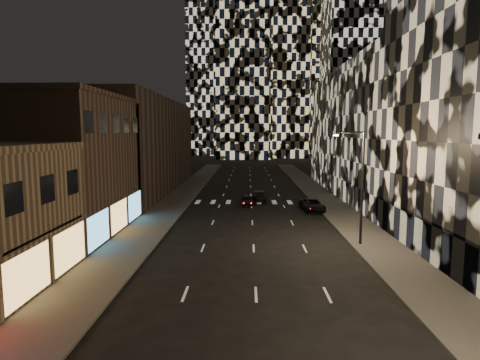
{
  "coord_description": "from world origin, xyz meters",
  "views": [
    {
      "loc": [
        -0.48,
        -1.59,
        9.04
      ],
      "look_at": [
        -0.97,
        23.97,
        6.0
      ],
      "focal_mm": 30.0,
      "sensor_mm": 36.0,
      "label": 1
    }
  ],
  "objects_px": {
    "streetlight_far": "(359,179)",
    "car_dark_rightlane": "(312,205)",
    "car_dark_midlane": "(247,200)",
    "car_dark_oncoming": "(259,196)"
  },
  "relations": [
    {
      "from": "streetlight_far",
      "to": "car_dark_rightlane",
      "type": "xyz_separation_m",
      "value": [
        -1.35,
        14.16,
        -4.66
      ]
    },
    {
      "from": "car_dark_midlane",
      "to": "car_dark_rightlane",
      "type": "height_order",
      "value": "car_dark_rightlane"
    },
    {
      "from": "car_dark_oncoming",
      "to": "car_dark_rightlane",
      "type": "distance_m",
      "value": 8.8
    },
    {
      "from": "car_dark_oncoming",
      "to": "car_dark_midlane",
      "type": "bearing_deg",
      "value": 64.01
    },
    {
      "from": "streetlight_far",
      "to": "car_dark_midlane",
      "type": "bearing_deg",
      "value": 116.43
    },
    {
      "from": "car_dark_rightlane",
      "to": "car_dark_midlane",
      "type": "bearing_deg",
      "value": 149.43
    },
    {
      "from": "car_dark_rightlane",
      "to": "streetlight_far",
      "type": "bearing_deg",
      "value": -89.1
    },
    {
      "from": "streetlight_far",
      "to": "car_dark_oncoming",
      "type": "bearing_deg",
      "value": 109.57
    },
    {
      "from": "car_dark_midlane",
      "to": "streetlight_far",
      "type": "bearing_deg",
      "value": -67.19
    },
    {
      "from": "streetlight_far",
      "to": "car_dark_midlane",
      "type": "relative_size",
      "value": 2.47
    }
  ]
}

